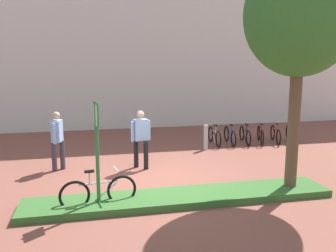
{
  "coord_description": "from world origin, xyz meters",
  "views": [
    {
      "loc": [
        -1.8,
        -9.1,
        3.12
      ],
      "look_at": [
        0.58,
        1.42,
        1.21
      ],
      "focal_mm": 38.86,
      "sensor_mm": 36.0,
      "label": 1
    }
  ],
  "objects_px": {
    "bike_at_sign": "(99,192)",
    "person_shirt_blue": "(141,136)",
    "parking_sign_post": "(97,139)",
    "person_shirt_white": "(57,137)",
    "bollard_steel": "(206,137)",
    "tree_sidewalk": "(300,16)",
    "bike_rack_cluster": "(253,134)"
  },
  "relations": [
    {
      "from": "bike_at_sign",
      "to": "bike_rack_cluster",
      "type": "height_order",
      "value": "bike_at_sign"
    },
    {
      "from": "bike_at_sign",
      "to": "person_shirt_blue",
      "type": "bearing_deg",
      "value": 63.96
    },
    {
      "from": "tree_sidewalk",
      "to": "person_shirt_white",
      "type": "xyz_separation_m",
      "value": [
        -5.6,
        3.12,
        -3.14
      ]
    },
    {
      "from": "person_shirt_white",
      "to": "tree_sidewalk",
      "type": "bearing_deg",
      "value": -29.14
    },
    {
      "from": "tree_sidewalk",
      "to": "bike_rack_cluster",
      "type": "xyz_separation_m",
      "value": [
        1.51,
        5.16,
        -3.78
      ]
    },
    {
      "from": "bike_at_sign",
      "to": "person_shirt_white",
      "type": "height_order",
      "value": "person_shirt_white"
    },
    {
      "from": "tree_sidewalk",
      "to": "bike_at_sign",
      "type": "relative_size",
      "value": 3.32
    },
    {
      "from": "bike_at_sign",
      "to": "person_shirt_blue",
      "type": "distance_m",
      "value": 3.09
    },
    {
      "from": "parking_sign_post",
      "to": "bollard_steel",
      "type": "bearing_deg",
      "value": 49.1
    },
    {
      "from": "tree_sidewalk",
      "to": "person_shirt_blue",
      "type": "xyz_separation_m",
      "value": [
        -3.23,
        2.77,
        -3.14
      ]
    },
    {
      "from": "bike_at_sign",
      "to": "bollard_steel",
      "type": "bearing_deg",
      "value": 48.81
    },
    {
      "from": "bike_at_sign",
      "to": "bollard_steel",
      "type": "relative_size",
      "value": 1.86
    },
    {
      "from": "bike_at_sign",
      "to": "bollard_steel",
      "type": "height_order",
      "value": "bollard_steel"
    },
    {
      "from": "person_shirt_blue",
      "to": "tree_sidewalk",
      "type": "bearing_deg",
      "value": -40.66
    },
    {
      "from": "parking_sign_post",
      "to": "bollard_steel",
      "type": "relative_size",
      "value": 2.58
    },
    {
      "from": "parking_sign_post",
      "to": "bike_rack_cluster",
      "type": "height_order",
      "value": "parking_sign_post"
    },
    {
      "from": "person_shirt_blue",
      "to": "person_shirt_white",
      "type": "bearing_deg",
      "value": 171.61
    },
    {
      "from": "bollard_steel",
      "to": "person_shirt_white",
      "type": "distance_m",
      "value": 5.21
    },
    {
      "from": "parking_sign_post",
      "to": "bike_at_sign",
      "type": "xyz_separation_m",
      "value": [
        0.0,
        0.05,
        -1.17
      ]
    },
    {
      "from": "parking_sign_post",
      "to": "person_shirt_blue",
      "type": "height_order",
      "value": "parking_sign_post"
    },
    {
      "from": "person_shirt_white",
      "to": "person_shirt_blue",
      "type": "bearing_deg",
      "value": -8.39
    },
    {
      "from": "bike_at_sign",
      "to": "bike_rack_cluster",
      "type": "bearing_deg",
      "value": 40.13
    },
    {
      "from": "person_shirt_blue",
      "to": "person_shirt_white",
      "type": "height_order",
      "value": "same"
    },
    {
      "from": "bike_rack_cluster",
      "to": "person_shirt_white",
      "type": "bearing_deg",
      "value": -163.98
    },
    {
      "from": "bike_rack_cluster",
      "to": "bike_at_sign",
      "type": "bearing_deg",
      "value": -139.87
    },
    {
      "from": "bike_at_sign",
      "to": "parking_sign_post",
      "type": "bearing_deg",
      "value": -94.89
    },
    {
      "from": "bollard_steel",
      "to": "person_shirt_white",
      "type": "relative_size",
      "value": 0.52
    },
    {
      "from": "parking_sign_post",
      "to": "bollard_steel",
      "type": "distance_m",
      "value": 6.11
    },
    {
      "from": "parking_sign_post",
      "to": "person_shirt_white",
      "type": "height_order",
      "value": "parking_sign_post"
    },
    {
      "from": "bollard_steel",
      "to": "person_shirt_white",
      "type": "height_order",
      "value": "person_shirt_white"
    },
    {
      "from": "tree_sidewalk",
      "to": "bike_at_sign",
      "type": "height_order",
      "value": "tree_sidewalk"
    },
    {
      "from": "parking_sign_post",
      "to": "bollard_steel",
      "type": "xyz_separation_m",
      "value": [
        3.94,
        4.55,
        -1.07
      ]
    }
  ]
}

